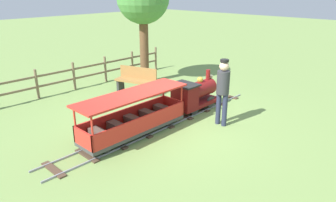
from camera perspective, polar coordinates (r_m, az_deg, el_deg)
The scene contains 7 objects.
ground_plane at distance 7.87m, azimuth 0.33°, elevation -3.64°, with size 60.00×60.00×0.00m, color #75934C.
track at distance 7.68m, azimuth -1.03°, elevation -4.11°, with size 0.71×6.40×0.04m.
locomotive at distance 8.36m, azimuth 4.80°, elevation 1.30°, with size 0.67×1.45×1.00m.
passenger_car at distance 6.97m, azimuth -6.26°, elevation -3.25°, with size 0.77×2.70×0.97m.
conductor_person at distance 7.44m, azimuth 9.98°, elevation 2.49°, with size 0.30×0.30×1.62m.
park_bench at distance 9.82m, azimuth -5.81°, elevation 3.73°, with size 1.36×0.77×0.82m.
fence_section at distance 10.60m, azimuth -16.79°, elevation 4.55°, with size 0.08×7.48×0.90m.
Camera 1 is at (4.93, -5.24, 3.17)m, focal length 33.43 mm.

